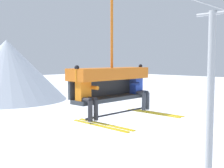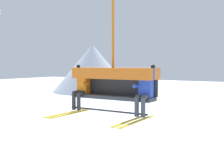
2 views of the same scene
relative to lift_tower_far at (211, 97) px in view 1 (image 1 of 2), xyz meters
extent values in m
cone|color=silver|center=(7.75, 37.21, 0.23)|extent=(18.64, 18.64, 9.61)
cylinder|color=#9EA3A8|center=(0.00, 0.02, -0.23)|extent=(0.36, 0.36, 8.69)
cylinder|color=#9EA3A8|center=(0.00, 0.02, 3.96)|extent=(0.16, 1.60, 0.16)
cube|color=#33383D|center=(-7.73, -0.78, 0.77)|extent=(2.37, 0.48, 0.10)
cube|color=#33383D|center=(-7.73, -0.50, 1.04)|extent=(2.37, 0.08, 0.45)
cube|color=#D16619|center=(-7.73, -0.72, 1.42)|extent=(2.42, 0.68, 0.30)
cylinder|color=black|center=(-7.73, -1.10, 0.44)|extent=(2.37, 0.04, 0.04)
cylinder|color=#D16619|center=(-7.73, -0.78, 2.74)|extent=(0.07, 0.07, 2.35)
cube|color=orange|center=(-8.73, -0.80, 1.08)|extent=(0.32, 0.22, 0.52)
sphere|color=maroon|center=(-8.73, -0.80, 1.43)|extent=(0.22, 0.22, 0.22)
ellipsoid|color=black|center=(-8.73, -0.90, 1.43)|extent=(0.17, 0.04, 0.08)
cylinder|color=#2D2D33|center=(-8.82, -0.97, 0.86)|extent=(0.11, 0.34, 0.11)
cylinder|color=#2D2D33|center=(-8.64, -0.97, 0.86)|extent=(0.11, 0.34, 0.11)
cylinder|color=#2D2D33|center=(-8.82, -1.14, 0.62)|extent=(0.11, 0.11, 0.48)
cylinder|color=#2D2D33|center=(-8.64, -1.14, 0.62)|extent=(0.11, 0.11, 0.48)
cube|color=gold|center=(-8.82, -1.44, 0.33)|extent=(0.09, 1.70, 0.02)
cube|color=gold|center=(-8.64, -1.44, 0.33)|extent=(0.09, 1.70, 0.02)
cylinder|color=orange|center=(-8.91, -0.80, 1.43)|extent=(0.09, 0.09, 0.30)
sphere|color=black|center=(-8.91, -0.80, 1.60)|extent=(0.11, 0.11, 0.11)
cylinder|color=orange|center=(-8.54, -0.95, 1.12)|extent=(0.09, 0.30, 0.09)
cube|color=#2847B7|center=(-6.73, -0.80, 1.08)|extent=(0.32, 0.22, 0.52)
sphere|color=maroon|center=(-6.73, -0.80, 1.43)|extent=(0.22, 0.22, 0.22)
ellipsoid|color=black|center=(-6.73, -0.90, 1.43)|extent=(0.17, 0.04, 0.08)
cylinder|color=#3D424C|center=(-6.82, -0.97, 0.86)|extent=(0.11, 0.34, 0.11)
cylinder|color=#3D424C|center=(-6.65, -0.97, 0.86)|extent=(0.11, 0.34, 0.11)
cylinder|color=#3D424C|center=(-6.82, -1.14, 0.62)|extent=(0.11, 0.11, 0.48)
cylinder|color=#3D424C|center=(-6.65, -1.14, 0.62)|extent=(0.11, 0.11, 0.48)
cube|color=gold|center=(-6.82, -1.44, 0.33)|extent=(0.09, 1.70, 0.02)
cube|color=gold|center=(-6.65, -1.44, 0.33)|extent=(0.09, 1.70, 0.02)
cylinder|color=#2847B7|center=(-6.92, -0.95, 1.12)|extent=(0.09, 0.30, 0.09)
cylinder|color=#2847B7|center=(-6.55, -0.80, 1.43)|extent=(0.09, 0.09, 0.30)
sphere|color=black|center=(-6.55, -0.80, 1.60)|extent=(0.11, 0.11, 0.11)
camera|label=1|loc=(-13.01, -5.84, 1.76)|focal=45.00mm
camera|label=2|loc=(-3.71, -7.25, 1.65)|focal=45.00mm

